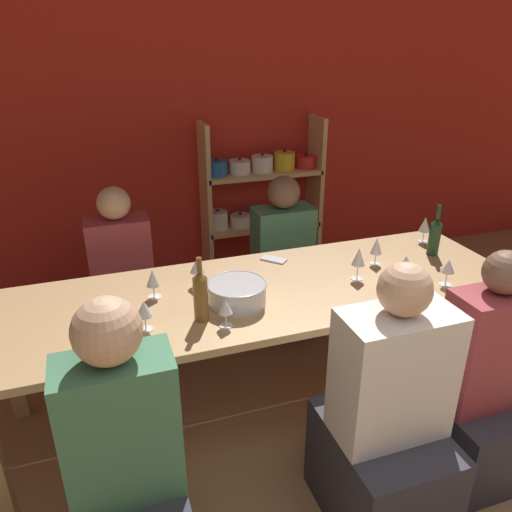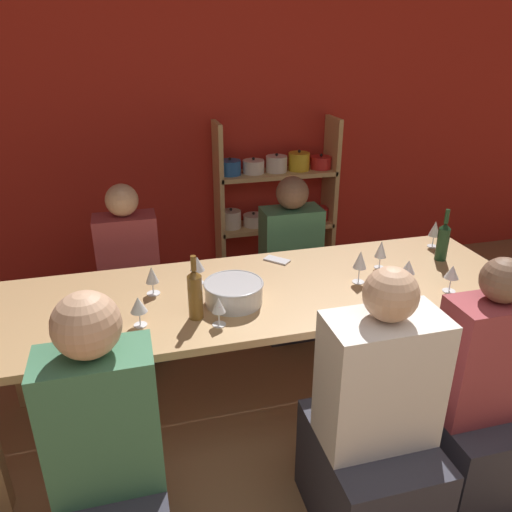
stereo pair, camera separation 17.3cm
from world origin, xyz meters
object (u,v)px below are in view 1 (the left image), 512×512
(wine_glass_red_c, at_px, (359,258))
(wine_glass_white_c, at_px, (406,263))
(wine_bottle_green, at_px, (435,236))
(wine_glass_empty_c, at_px, (153,279))
(person_near_a, at_px, (129,485))
(dining_table, at_px, (262,302))
(wine_glass_white_a, at_px, (425,225))
(mixing_bowl, at_px, (237,292))
(wine_glass_red_a, at_px, (377,247))
(wine_glass_empty_a, at_px, (197,266))
(person_near_b, at_px, (385,437))
(cell_phone, at_px, (274,259))
(person_far_a, at_px, (282,274))
(wine_bottle_dark, at_px, (201,295))
(wine_glass_red_b, at_px, (225,307))
(person_near_c, at_px, (477,397))
(shelf_unit, at_px, (264,211))
(wine_glass_white_b, at_px, (448,267))
(wine_glass_empty_b, at_px, (144,309))
(person_far_b, at_px, (125,296))

(wine_glass_red_c, relative_size, wine_glass_white_c, 1.20)
(wine_bottle_green, height_order, wine_glass_empty_c, wine_bottle_green)
(wine_bottle_green, bearing_deg, person_near_a, -155.88)
(dining_table, bearing_deg, wine_glass_white_a, 13.18)
(mixing_bowl, distance_m, wine_glass_red_a, 0.92)
(wine_glass_empty_a, height_order, person_near_b, person_near_b)
(wine_glass_red_a, distance_m, cell_phone, 0.60)
(person_far_a, bearing_deg, wine_bottle_dark, 50.86)
(mixing_bowl, bearing_deg, person_near_a, -133.20)
(wine_glass_empty_c, bearing_deg, wine_glass_red_b, -54.91)
(wine_bottle_green, height_order, person_near_c, person_near_c)
(shelf_unit, relative_size, mixing_bowl, 4.59)
(wine_glass_white_a, bearing_deg, wine_glass_empty_c, -174.00)
(shelf_unit, relative_size, wine_glass_white_b, 9.25)
(wine_glass_empty_b, distance_m, person_near_b, 1.17)
(wine_glass_red_b, distance_m, person_near_b, 0.87)
(person_far_a, bearing_deg, cell_phone, 62.28)
(wine_glass_red_b, bearing_deg, wine_glass_empty_b, 165.72)
(person_near_c, bearing_deg, person_near_a, -179.55)
(wine_glass_empty_b, bearing_deg, wine_bottle_green, 9.44)
(wine_glass_red_b, relative_size, wine_glass_empty_b, 0.97)
(wine_glass_white_b, bearing_deg, wine_glass_empty_a, 161.10)
(wine_glass_empty_a, bearing_deg, wine_glass_red_a, -3.99)
(wine_glass_red_a, distance_m, wine_glass_white_b, 0.42)
(wine_glass_empty_c, bearing_deg, cell_phone, 17.15)
(shelf_unit, bearing_deg, cell_phone, -107.38)
(wine_glass_red_a, xyz_separation_m, wine_glass_red_b, (-1.01, -0.37, -0.01))
(wine_glass_red_c, height_order, person_far_b, person_far_b)
(wine_glass_white_b, xyz_separation_m, wine_glass_empty_a, (-1.25, 0.43, 0.01))
(wine_glass_white_c, distance_m, person_near_b, 0.96)
(person_near_a, bearing_deg, mixing_bowl, 46.80)
(dining_table, xyz_separation_m, person_far_a, (0.44, 0.80, -0.27))
(mixing_bowl, xyz_separation_m, wine_bottle_dark, (-0.20, -0.10, 0.07))
(wine_glass_empty_a, xyz_separation_m, wine_glass_white_c, (1.07, -0.32, -0.00))
(wine_glass_red_b, distance_m, wine_glass_empty_a, 0.45)
(mixing_bowl, distance_m, cell_phone, 0.56)
(person_far_b, bearing_deg, wine_glass_red_c, 144.40)
(wine_glass_white_c, xyz_separation_m, person_near_c, (0.05, -0.59, -0.44))
(wine_glass_white_a, bearing_deg, wine_bottle_dark, -163.13)
(shelf_unit, distance_m, wine_glass_red_b, 2.14)
(person_far_b, bearing_deg, person_near_b, 118.77)
(person_far_a, bearing_deg, dining_table, 61.30)
(wine_glass_empty_c, bearing_deg, person_near_a, -105.89)
(wine_glass_red_b, height_order, cell_phone, wine_glass_red_b)
(cell_phone, height_order, person_far_b, person_far_b)
(wine_glass_empty_a, xyz_separation_m, cell_phone, (0.50, 0.17, -0.11))
(cell_phone, distance_m, person_far_b, 1.04)
(wine_glass_white_b, bearing_deg, dining_table, 163.92)
(wine_glass_red_c, bearing_deg, person_near_c, -68.48)
(wine_glass_white_a, distance_m, wine_glass_white_b, 0.61)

